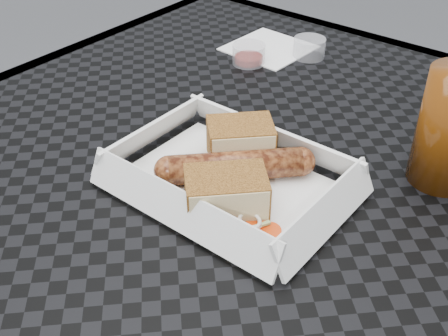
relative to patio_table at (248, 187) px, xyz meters
name	(u,v)px	position (x,y,z in m)	size (l,w,h in m)	color
patio_table	(248,187)	(0.00, 0.00, 0.00)	(0.80, 0.80, 0.74)	black
food_tray	(230,185)	(0.04, -0.09, 0.08)	(0.22, 0.15, 0.00)	white
bratwurst	(236,166)	(0.04, -0.08, 0.10)	(0.13, 0.14, 0.03)	brown
bread_near	(240,141)	(0.02, -0.05, 0.10)	(0.07, 0.05, 0.05)	brown
bread_far	(226,193)	(0.06, -0.13, 0.10)	(0.08, 0.05, 0.04)	brown
veg_garnish	(252,232)	(0.11, -0.14, 0.08)	(0.03, 0.03, 0.00)	#E43B09
napkin	(269,48)	(-0.14, 0.24, 0.08)	(0.12, 0.12, 0.00)	white
condiment_cup_sauce	(249,54)	(-0.13, 0.17, 0.09)	(0.05, 0.05, 0.03)	maroon
condiment_cup_empty	(309,48)	(-0.07, 0.25, 0.09)	(0.05, 0.05, 0.03)	silver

